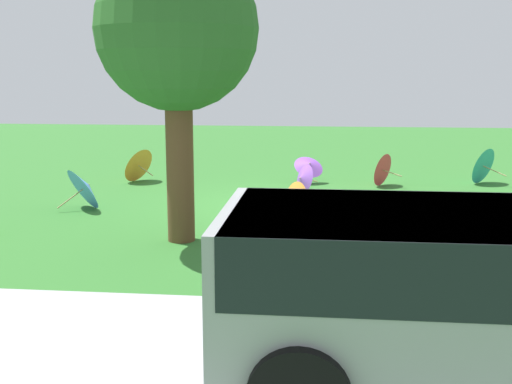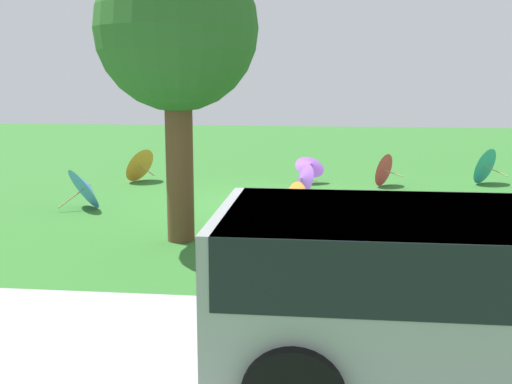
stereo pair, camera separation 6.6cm
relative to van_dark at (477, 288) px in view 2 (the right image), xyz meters
The scene contains 13 objects.
ground 7.66m from the van_dark, 73.27° to the right, with size 40.00×40.00×0.00m, color #2D6B28.
road_strip 2.38m from the van_dark, ahead, with size 40.00×3.58×0.01m, color #9E9EA3.
van_dark is the anchor object (origin of this frame).
park_bench 4.48m from the van_dark, 97.86° to the right, with size 1.60×0.49×0.90m.
shade_tree 6.21m from the van_dark, 52.00° to the right, with size 2.50×2.50×4.55m.
parasol_orange_0 5.98m from the van_dark, 72.05° to the right, with size 0.76×0.84×0.81m.
parasol_red_0 9.99m from the van_dark, 90.32° to the right, with size 0.83×0.83×0.81m.
parasol_purple_0 9.00m from the van_dark, 78.78° to the right, with size 0.64×0.72×0.67m.
parasol_orange_1 11.57m from the van_dark, 59.27° to the right, with size 0.95×1.05×0.90m.
parasol_teal_0 10.87m from the van_dark, 103.41° to the right, with size 0.97×0.95×0.91m.
parasol_purple_1 10.23m from the van_dark, 80.81° to the right, with size 0.92×0.89×0.72m.
parasol_blue_0 8.96m from the van_dark, 48.38° to the right, with size 1.08×1.10×0.88m.
parasol_yellow_3 4.26m from the van_dark, 72.87° to the right, with size 1.02×1.03×0.73m.
Camera 2 is at (-0.94, 12.35, 2.63)m, focal length 44.12 mm.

